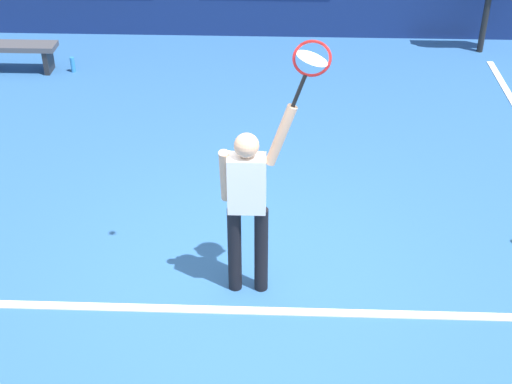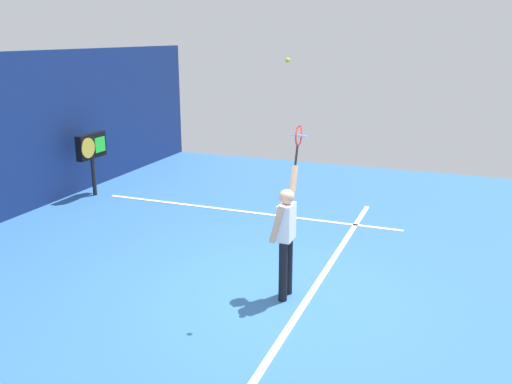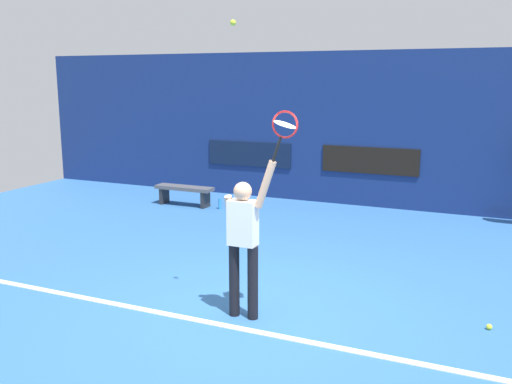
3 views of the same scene
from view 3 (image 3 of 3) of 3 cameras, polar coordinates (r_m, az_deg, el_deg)
ground_plane at (r=7.28m, az=-0.54°, el=-11.94°), size 18.00×18.00×0.00m
back_wall at (r=13.02m, az=11.66°, el=6.17°), size 18.00×0.20×3.49m
sponsor_banner_center at (r=12.98m, az=11.42°, el=3.14°), size 2.20×0.03×0.60m
sponsor_banner_portside at (r=13.94m, az=-0.72°, el=3.85°), size 2.20×0.03×0.60m
court_baseline at (r=6.85m, az=-2.42°, el=-13.48°), size 10.00×0.10×0.01m
tennis_player at (r=6.79m, az=-1.27°, el=-4.64°), size 0.67×0.31×1.97m
tennis_racket at (r=6.34m, az=2.85°, el=6.54°), size 0.40×0.27×0.63m
tennis_ball at (r=6.58m, az=-2.33°, el=16.73°), size 0.07×0.07×0.07m
court_bench at (r=13.08m, az=-7.26°, el=0.10°), size 1.40×0.36×0.45m
water_bottle at (r=12.68m, az=-3.66°, el=-1.20°), size 0.07×0.07×0.24m
spare_ball at (r=7.31m, az=22.51°, el=-12.48°), size 0.07×0.07×0.07m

